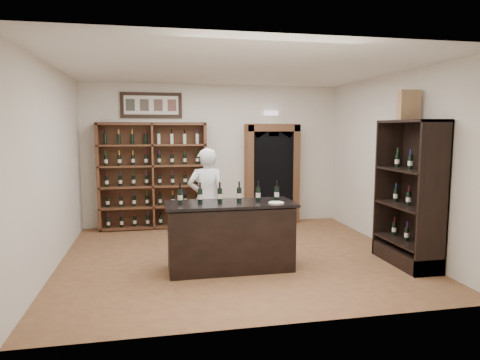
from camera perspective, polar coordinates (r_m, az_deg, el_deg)
name	(u,v)px	position (r m, az deg, el deg)	size (l,w,h in m)	color
floor	(236,256)	(7.08, -0.55, -10.13)	(5.50, 5.50, 0.00)	brown
ceiling	(236,68)	(6.83, -0.58, 14.69)	(5.50, 5.50, 0.00)	white
wall_back	(214,155)	(9.26, -3.49, 3.33)	(5.50, 0.04, 3.00)	beige
wall_left	(51,168)	(6.83, -23.85, 1.49)	(0.04, 5.00, 3.00)	beige
wall_right	(393,162)	(7.79, 19.72, 2.27)	(0.04, 5.00, 3.00)	beige
wine_shelf	(153,176)	(9.03, -11.52, 0.57)	(2.20, 0.38, 2.20)	brown
framed_picture	(151,105)	(9.13, -11.74, 9.74)	(1.25, 0.04, 0.52)	black
arched_doorway	(272,171)	(9.37, 4.26, 1.15)	(1.17, 0.35, 2.17)	black
emergency_light	(271,113)	(9.42, 4.18, 8.86)	(0.30, 0.10, 0.10)	white
tasting_counter	(230,236)	(6.34, -1.31, -7.53)	(1.88, 0.78, 1.00)	black
counter_bottle_0	(180,196)	(6.19, -7.99, -2.16)	(0.07, 0.07, 0.30)	black
counter_bottle_1	(200,196)	(6.21, -5.34, -2.09)	(0.07, 0.07, 0.30)	black
counter_bottle_2	(220,195)	(6.25, -2.71, -2.01)	(0.07, 0.07, 0.30)	black
counter_bottle_3	(239,194)	(6.30, -0.12, -1.93)	(0.07, 0.07, 0.30)	black
counter_bottle_4	(258,194)	(6.36, 2.43, -1.85)	(0.07, 0.07, 0.30)	black
counter_bottle_5	(277,193)	(6.43, 4.92, -1.77)	(0.07, 0.07, 0.30)	black
side_cabinet	(410,216)	(7.02, 21.70, -4.44)	(0.48, 1.20, 2.20)	black
shopkeeper	(206,199)	(7.39, -4.53, -2.50)	(0.64, 0.42, 1.74)	white
plate	(276,203)	(6.18, 4.86, -3.05)	(0.22, 0.22, 0.02)	beige
wine_crate	(408,105)	(7.03, 21.54, 9.29)	(0.32, 0.13, 0.45)	#A37656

